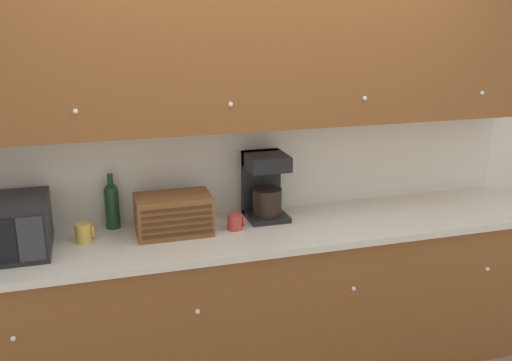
{
  "coord_description": "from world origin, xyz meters",
  "views": [
    {
      "loc": [
        -0.91,
        -3.25,
        2.12
      ],
      "look_at": [
        0.0,
        -0.22,
        1.2
      ],
      "focal_mm": 40.0,
      "sensor_mm": 36.0,
      "label": 1
    }
  ],
  "objects_px": {
    "wine_bottle": "(112,204)",
    "coffee_maker": "(265,185)",
    "mug": "(84,233)",
    "bread_box": "(174,214)",
    "mug_blue_second": "(235,222)"
  },
  "relations": [
    {
      "from": "bread_box",
      "to": "mug_blue_second",
      "type": "height_order",
      "value": "bread_box"
    },
    {
      "from": "mug_blue_second",
      "to": "bread_box",
      "type": "bearing_deg",
      "value": 173.1
    },
    {
      "from": "wine_bottle",
      "to": "mug_blue_second",
      "type": "xyz_separation_m",
      "value": [
        0.66,
        -0.23,
        -0.1
      ]
    },
    {
      "from": "wine_bottle",
      "to": "mug_blue_second",
      "type": "bearing_deg",
      "value": -19.17
    },
    {
      "from": "wine_bottle",
      "to": "coffee_maker",
      "type": "distance_m",
      "value": 0.89
    },
    {
      "from": "bread_box",
      "to": "coffee_maker",
      "type": "bearing_deg",
      "value": 11.48
    },
    {
      "from": "wine_bottle",
      "to": "mug_blue_second",
      "type": "height_order",
      "value": "wine_bottle"
    },
    {
      "from": "bread_box",
      "to": "coffee_maker",
      "type": "distance_m",
      "value": 0.59
    },
    {
      "from": "mug",
      "to": "wine_bottle",
      "type": "height_order",
      "value": "wine_bottle"
    },
    {
      "from": "wine_bottle",
      "to": "coffee_maker",
      "type": "height_order",
      "value": "coffee_maker"
    },
    {
      "from": "mug",
      "to": "coffee_maker",
      "type": "distance_m",
      "value": 1.06
    },
    {
      "from": "wine_bottle",
      "to": "coffee_maker",
      "type": "relative_size",
      "value": 0.81
    },
    {
      "from": "bread_box",
      "to": "coffee_maker",
      "type": "xyz_separation_m",
      "value": [
        0.57,
        0.12,
        0.09
      ]
    },
    {
      "from": "mug",
      "to": "bread_box",
      "type": "xyz_separation_m",
      "value": [
        0.48,
        -0.01,
        0.06
      ]
    },
    {
      "from": "mug",
      "to": "coffee_maker",
      "type": "bearing_deg",
      "value": 5.7
    }
  ]
}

